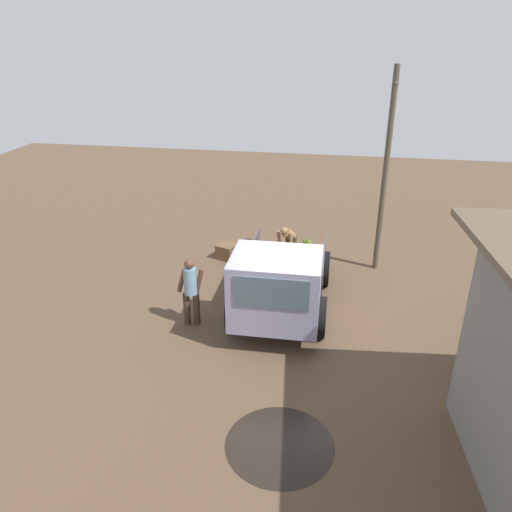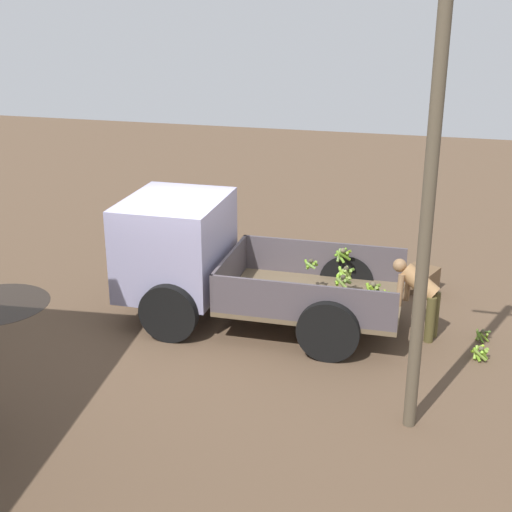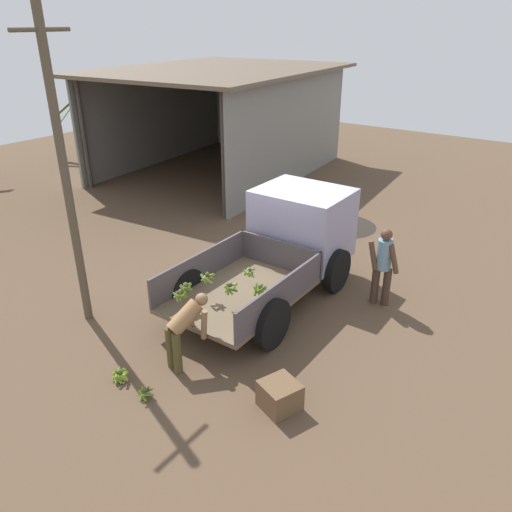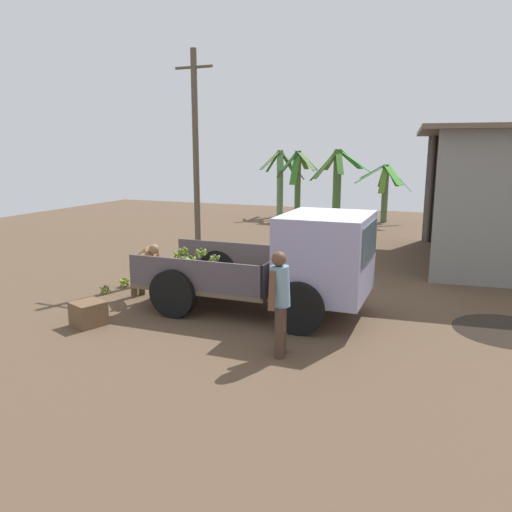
{
  "view_description": "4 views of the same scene",
  "coord_description": "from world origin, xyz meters",
  "px_view_note": "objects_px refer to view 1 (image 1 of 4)",
  "views": [
    {
      "loc": [
        9.95,
        0.88,
        6.55
      ],
      "look_at": [
        -0.61,
        -0.96,
        1.59
      ],
      "focal_mm": 35.0,
      "sensor_mm": 36.0,
      "label": 1
    },
    {
      "loc": [
        -3.96,
        10.17,
        5.23
      ],
      "look_at": [
        -1.06,
        -0.5,
        1.12
      ],
      "focal_mm": 50.0,
      "sensor_mm": 36.0,
      "label": 2
    },
    {
      "loc": [
        -8.73,
        -5.57,
        5.38
      ],
      "look_at": [
        -1.78,
        -0.57,
        1.31
      ],
      "focal_mm": 35.0,
      "sensor_mm": 36.0,
      "label": 3
    },
    {
      "loc": [
        2.54,
        -9.5,
        3.23
      ],
      "look_at": [
        -0.93,
        -0.9,
        1.25
      ],
      "focal_mm": 35.0,
      "sensor_mm": 36.0,
      "label": 4
    }
  ],
  "objects_px": {
    "cargo_truck": "(278,286)",
    "banana_bunch_on_ground_0": "(289,245)",
    "person_worker_loading": "(288,239)",
    "banana_bunch_on_ground_1": "(309,247)",
    "wooden_crate_0": "(227,251)",
    "utility_pole": "(385,171)",
    "person_foreground_visitor": "(191,289)"
  },
  "relations": [
    {
      "from": "person_foreground_visitor",
      "to": "person_worker_loading",
      "type": "xyz_separation_m",
      "value": [
        -3.83,
        1.88,
        -0.19
      ]
    },
    {
      "from": "cargo_truck",
      "to": "banana_bunch_on_ground_1",
      "type": "height_order",
      "value": "cargo_truck"
    },
    {
      "from": "cargo_truck",
      "to": "banana_bunch_on_ground_0",
      "type": "bearing_deg",
      "value": -177.67
    },
    {
      "from": "person_foreground_visitor",
      "to": "utility_pole",
      "type": "bearing_deg",
      "value": -60.44
    },
    {
      "from": "cargo_truck",
      "to": "utility_pole",
      "type": "height_order",
      "value": "utility_pole"
    },
    {
      "from": "person_foreground_visitor",
      "to": "banana_bunch_on_ground_1",
      "type": "distance_m",
      "value": 5.45
    },
    {
      "from": "cargo_truck",
      "to": "banana_bunch_on_ground_0",
      "type": "distance_m",
      "value": 4.74
    },
    {
      "from": "utility_pole",
      "to": "person_foreground_visitor",
      "type": "bearing_deg",
      "value": -49.12
    },
    {
      "from": "person_foreground_visitor",
      "to": "person_worker_loading",
      "type": "distance_m",
      "value": 4.27
    },
    {
      "from": "banana_bunch_on_ground_0",
      "to": "banana_bunch_on_ground_1",
      "type": "relative_size",
      "value": 0.85
    },
    {
      "from": "cargo_truck",
      "to": "utility_pole",
      "type": "bearing_deg",
      "value": 145.73
    },
    {
      "from": "person_foreground_visitor",
      "to": "wooden_crate_0",
      "type": "xyz_separation_m",
      "value": [
        -3.79,
        -0.01,
        -0.72
      ]
    },
    {
      "from": "person_foreground_visitor",
      "to": "banana_bunch_on_ground_1",
      "type": "xyz_separation_m",
      "value": [
        -4.8,
        2.46,
        -0.82
      ]
    },
    {
      "from": "utility_pole",
      "to": "wooden_crate_0",
      "type": "relative_size",
      "value": 10.62
    },
    {
      "from": "banana_bunch_on_ground_1",
      "to": "wooden_crate_0",
      "type": "xyz_separation_m",
      "value": [
        1.01,
        -2.46,
        0.1
      ]
    },
    {
      "from": "cargo_truck",
      "to": "person_foreground_visitor",
      "type": "bearing_deg",
      "value": -84.74
    },
    {
      "from": "person_worker_loading",
      "to": "banana_bunch_on_ground_0",
      "type": "bearing_deg",
      "value": -160.33
    },
    {
      "from": "person_foreground_visitor",
      "to": "banana_bunch_on_ground_0",
      "type": "height_order",
      "value": "person_foreground_visitor"
    },
    {
      "from": "person_worker_loading",
      "to": "utility_pole",
      "type": "bearing_deg",
      "value": 106.42
    },
    {
      "from": "utility_pole",
      "to": "wooden_crate_0",
      "type": "height_order",
      "value": "utility_pole"
    },
    {
      "from": "utility_pole",
      "to": "person_foreground_visitor",
      "type": "relative_size",
      "value": 3.36
    },
    {
      "from": "banana_bunch_on_ground_1",
      "to": "cargo_truck",
      "type": "bearing_deg",
      "value": -5.18
    },
    {
      "from": "utility_pole",
      "to": "banana_bunch_on_ground_1",
      "type": "distance_m",
      "value": 3.58
    },
    {
      "from": "utility_pole",
      "to": "person_worker_loading",
      "type": "bearing_deg",
      "value": -88.86
    },
    {
      "from": "cargo_truck",
      "to": "banana_bunch_on_ground_1",
      "type": "relative_size",
      "value": 16.1
    },
    {
      "from": "person_worker_loading",
      "to": "banana_bunch_on_ground_1",
      "type": "xyz_separation_m",
      "value": [
        -0.97,
        0.58,
        -0.63
      ]
    },
    {
      "from": "person_foreground_visitor",
      "to": "banana_bunch_on_ground_0",
      "type": "distance_m",
      "value": 5.23
    },
    {
      "from": "utility_pole",
      "to": "person_worker_loading",
      "type": "height_order",
      "value": "utility_pole"
    },
    {
      "from": "person_worker_loading",
      "to": "banana_bunch_on_ground_0",
      "type": "relative_size",
      "value": 5.17
    },
    {
      "from": "cargo_truck",
      "to": "banana_bunch_on_ground_0",
      "type": "xyz_separation_m",
      "value": [
        -4.63,
        -0.24,
        -0.98
      ]
    },
    {
      "from": "utility_pole",
      "to": "person_foreground_visitor",
      "type": "height_order",
      "value": "utility_pole"
    },
    {
      "from": "person_worker_loading",
      "to": "wooden_crate_0",
      "type": "bearing_deg",
      "value": -73.47
    }
  ]
}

